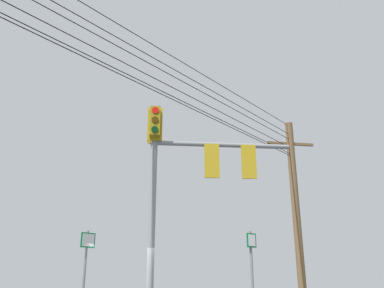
% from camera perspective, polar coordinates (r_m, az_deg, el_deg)
% --- Properties ---
extents(signal_mast_assembly, '(3.92, 2.62, 6.61)m').
position_cam_1_polar(signal_mast_assembly, '(11.77, -1.36, -3.68)').
color(signal_mast_assembly, gray).
rests_on(signal_mast_assembly, ground).
extents(utility_pole_wooden, '(2.00, 1.41, 9.04)m').
position_cam_1_polar(utility_pole_wooden, '(19.27, 14.54, -9.45)').
color(utility_pole_wooden, brown).
rests_on(utility_pole_wooden, ground).
extents(route_sign_primary, '(0.15, 0.38, 2.81)m').
position_cam_1_polar(route_sign_primary, '(10.27, -15.03, -17.81)').
color(route_sign_primary, slate).
rests_on(route_sign_primary, ground).
extents(route_sign_secondary, '(0.17, 0.24, 2.77)m').
position_cam_1_polar(route_sign_secondary, '(9.87, 8.57, -18.84)').
color(route_sign_secondary, slate).
rests_on(route_sign_secondary, ground).
extents(overhead_wire_span, '(5.07, 19.75, 1.84)m').
position_cam_1_polar(overhead_wire_span, '(12.41, -8.08, 11.62)').
color(overhead_wire_span, black).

